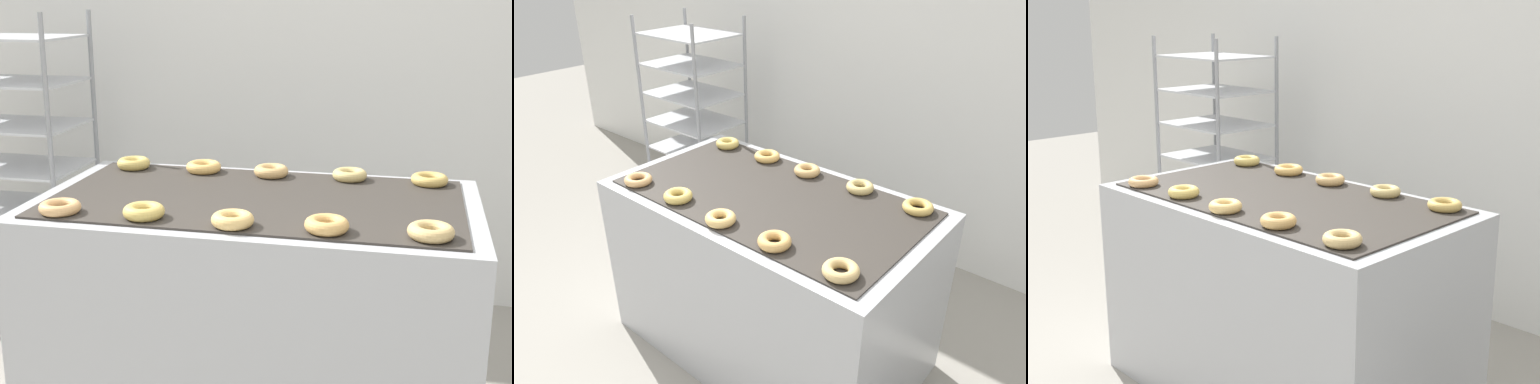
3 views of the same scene
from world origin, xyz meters
TOP-DOWN VIEW (x-y plane):
  - wall_back at (0.00, 2.12)m, footprint 8.00×0.05m
  - fryer_machine at (0.00, 0.70)m, footprint 1.58×0.90m
  - baking_rack_cart at (-1.41, 1.47)m, footprint 0.65×0.51m
  - donut_near_leftmost at (-0.60, 0.37)m, footprint 0.14×0.14m
  - donut_near_left at (-0.30, 0.38)m, footprint 0.14×0.14m
  - donut_near_center at (-0.00, 0.36)m, footprint 0.14×0.14m
  - donut_near_right at (0.30, 0.38)m, footprint 0.14×0.14m
  - donut_near_rightmost at (0.61, 0.38)m, footprint 0.14×0.14m
  - donut_far_leftmost at (-0.60, 1.01)m, footprint 0.14×0.14m
  - donut_far_left at (-0.29, 1.02)m, footprint 0.14×0.14m
  - donut_far_center at (-0.01, 1.01)m, footprint 0.14×0.14m
  - donut_far_right at (0.30, 1.02)m, footprint 0.13×0.13m
  - donut_far_rightmost at (0.61, 1.02)m, footprint 0.14×0.14m

SIDE VIEW (x-z plane):
  - fryer_machine at x=0.00m, z-range 0.00..0.95m
  - baking_rack_cart at x=-1.41m, z-range 0.01..1.59m
  - donut_near_leftmost at x=-0.60m, z-range 0.95..0.99m
  - donut_far_rightmost at x=0.61m, z-range 0.95..0.99m
  - donut_far_right at x=0.30m, z-range 0.95..0.99m
  - donut_far_left at x=-0.29m, z-range 0.95..0.99m
  - donut_near_rightmost at x=0.61m, z-range 0.95..0.99m
  - donut_near_center at x=0.00m, z-range 0.95..0.99m
  - donut_far_center at x=-0.01m, z-range 0.95..0.99m
  - donut_near_left at x=-0.30m, z-range 0.95..0.99m
  - donut_near_right at x=0.30m, z-range 0.95..0.99m
  - donut_far_leftmost at x=-0.60m, z-range 0.95..0.99m
  - wall_back at x=0.00m, z-range 0.00..2.80m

